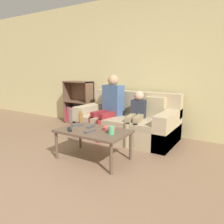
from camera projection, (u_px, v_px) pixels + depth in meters
name	position (u px, v px, depth m)	size (l,w,h in m)	color
ground_plane	(11.00, 209.00, 1.95)	(22.00, 22.00, 0.00)	#84664C
wall_back	(146.00, 65.00, 4.15)	(12.00, 0.06, 2.60)	beige
couch	(128.00, 123.00, 3.95)	(1.74, 0.90, 0.82)	tan
bookshelf	(79.00, 108.00, 5.01)	(0.68, 0.28, 0.96)	brown
coffee_table	(93.00, 133.00, 2.97)	(0.97, 0.59, 0.42)	brown
person_adult	(110.00, 102.00, 3.98)	(0.45, 0.67, 1.13)	maroon
person_child	(136.00, 114.00, 3.67)	(0.34, 0.65, 0.87)	#9E8966
cup_near	(111.00, 130.00, 2.77)	(0.08, 0.08, 0.10)	#4CB77A
tv_remote_0	(78.00, 125.00, 3.19)	(0.12, 0.17, 0.02)	#47474C
tv_remote_1	(70.00, 129.00, 2.96)	(0.16, 0.15, 0.02)	black
tv_remote_2	(90.00, 131.00, 2.87)	(0.07, 0.18, 0.02)	#47474C
tv_remote_3	(91.00, 126.00, 3.11)	(0.07, 0.17, 0.02)	#47474C
snack_bowl	(109.00, 128.00, 2.97)	(0.17, 0.17, 0.05)	#DB4C47
bottle	(81.00, 118.00, 3.32)	(0.06, 0.06, 0.19)	olive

